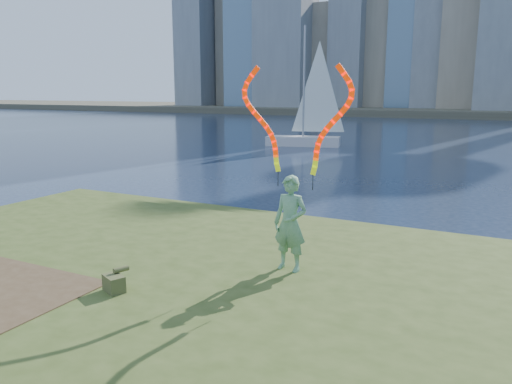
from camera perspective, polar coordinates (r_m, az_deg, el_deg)
The scene contains 6 objects.
ground at distance 10.80m, azimuth -7.27°, elevation -11.72°, with size 320.00×320.00×0.00m, color #17233A.
grassy_knoll at distance 9.04m, azimuth -15.79°, elevation -14.52°, with size 20.00×18.00×0.80m.
far_shore at distance 103.38m, azimuth 24.17°, elevation 8.42°, with size 320.00×40.00×1.20m, color #4A4536.
woman_with_ribbons at distance 9.55m, azimuth 4.08°, elevation -0.93°, with size 2.14×0.50×4.22m.
canvas_bag at distance 9.17m, azimuth -15.87°, elevation -9.91°, with size 0.48×0.55×0.39m.
sailboat at distance 39.65m, azimuth 5.87°, elevation 7.53°, with size 6.13×3.14×9.22m.
Camera 1 is at (5.67, -8.16, 4.23)m, focal length 35.00 mm.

